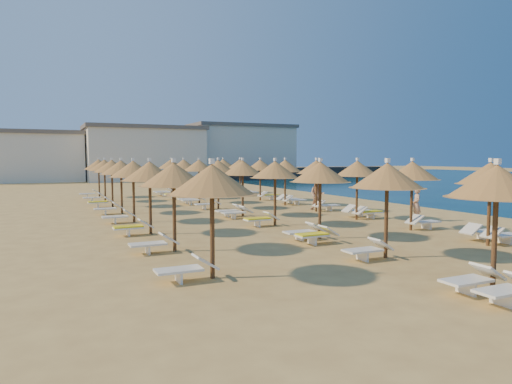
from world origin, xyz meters
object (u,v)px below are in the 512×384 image
jetty (313,172)px  beachgoer_a (416,204)px  parasol_row_west (258,170)px  parasol_row_east (335,169)px  beachgoer_b (317,195)px

jetty → beachgoer_a: 50.31m
parasol_row_west → beachgoer_a: (6.92, -3.62, -1.69)m
beachgoer_a → parasol_row_west: bearing=-92.9°
parasol_row_east → parasol_row_west: bearing=180.0°
jetty → parasol_row_west: bearing=-137.1°
parasol_row_east → parasol_row_west: (-4.64, 0.00, 0.00)m
beachgoer_b → beachgoer_a: 6.39m
beachgoer_b → beachgoer_a: beachgoer_b is taller
jetty → parasol_row_west: (-29.31, -41.43, 1.78)m
beachgoer_a → beachgoer_b: bearing=-138.7°
beachgoer_b → parasol_row_west: bearing=-109.0°
parasol_row_east → beachgoer_b: (0.46, 2.50, -1.62)m
beachgoer_b → parasol_row_east: bearing=-55.6°
parasol_row_east → beachgoer_a: (2.28, -3.62, -1.69)m
parasol_row_west → beachgoer_a: size_ratio=21.70×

